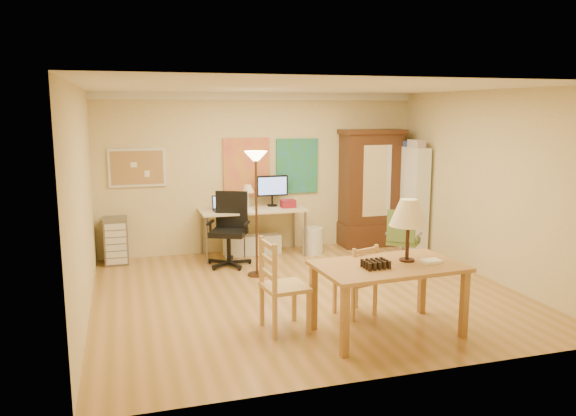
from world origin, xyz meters
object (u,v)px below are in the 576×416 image
object	(u,v)px
dining_table	(396,250)
computer_desk	(254,227)
bookshelf	(412,199)
armoire	(371,196)
office_chair_black	(229,246)
office_chair_green	(403,254)

from	to	relation	value
dining_table	computer_desk	size ratio (longest dim) A/B	0.93
bookshelf	computer_desk	bearing A→B (deg)	172.53
computer_desk	armoire	bearing A→B (deg)	2.09
office_chair_black	office_chair_green	bearing A→B (deg)	-22.54
office_chair_green	bookshelf	world-z (taller)	bookshelf
armoire	office_chair_green	bearing A→B (deg)	-97.31
office_chair_green	bookshelf	bearing A→B (deg)	56.25
office_chair_black	armoire	world-z (taller)	armoire
office_chair_green	office_chair_black	bearing A→B (deg)	157.46
dining_table	bookshelf	size ratio (longest dim) A/B	0.91
office_chair_green	dining_table	bearing A→B (deg)	-120.20
office_chair_black	office_chair_green	size ratio (longest dim) A/B	1.21
computer_desk	armoire	world-z (taller)	armoire
dining_table	bookshelf	xyz separation A→B (m)	(2.04, 3.32, -0.04)
dining_table	armoire	distance (m)	4.03
computer_desk	office_chair_green	world-z (taller)	computer_desk
bookshelf	office_chair_black	bearing A→B (deg)	-177.12
dining_table	computer_desk	xyz separation A→B (m)	(-0.71, 3.68, -0.45)
computer_desk	dining_table	bearing A→B (deg)	-79.02
office_chair_green	armoire	bearing A→B (deg)	82.69
dining_table	bookshelf	bearing A→B (deg)	58.50
office_chair_green	armoire	xyz separation A→B (m)	(0.21, 1.63, 0.65)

